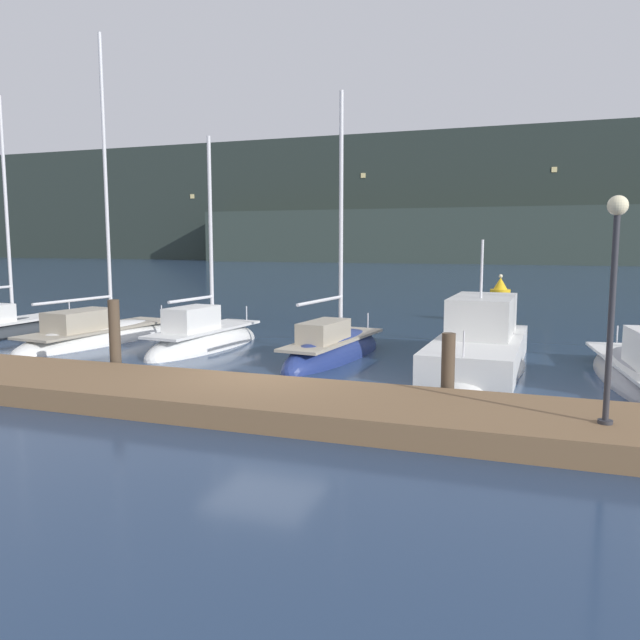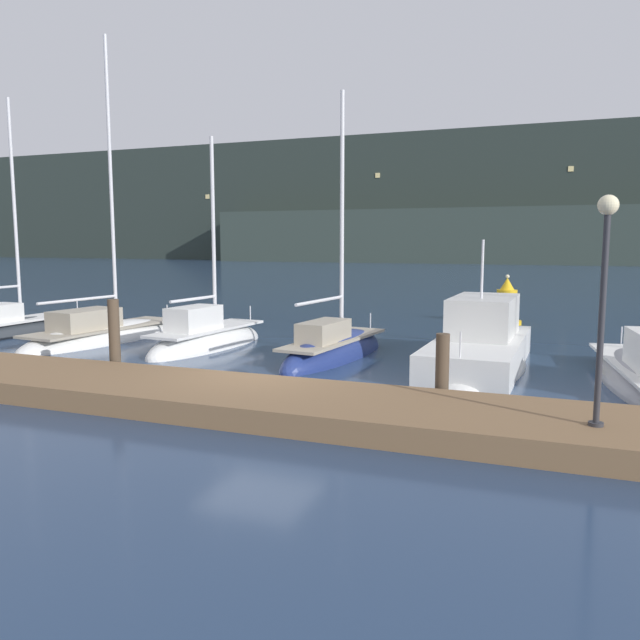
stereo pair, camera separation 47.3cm
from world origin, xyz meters
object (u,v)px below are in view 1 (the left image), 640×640
motorboat_berth_5 (479,353)px  sailboat_berth_3 (204,344)px  sailboat_berth_4 (333,355)px  dock_lamppost (614,272)px  channel_buoy (500,305)px  sailboat_berth_2 (99,338)px

motorboat_berth_5 → sailboat_berth_3: bearing=-179.8°
sailboat_berth_4 → dock_lamppost: sailboat_berth_4 is taller
sailboat_berth_3 → sailboat_berth_4: size_ratio=0.87×
sailboat_berth_4 → sailboat_berth_3: bearing=177.0°
sailboat_berth_3 → channel_buoy: sailboat_berth_3 is taller
sailboat_berth_3 → dock_lamppost: sailboat_berth_3 is taller
sailboat_berth_4 → channel_buoy: bearing=67.1°
sailboat_berth_3 → sailboat_berth_2: bearing=-179.2°
motorboat_berth_5 → channel_buoy: size_ratio=3.46×
sailboat_berth_2 → channel_buoy: 15.89m
sailboat_berth_2 → dock_lamppost: (15.25, -6.47, 2.81)m
sailboat_berth_3 → sailboat_berth_4: bearing=-3.0°
dock_lamppost → sailboat_berth_3: bearing=149.7°
sailboat_berth_3 → dock_lamppost: size_ratio=2.02×
sailboat_berth_4 → sailboat_berth_2: bearing=178.8°
dock_lamppost → sailboat_berth_4: bearing=136.9°
motorboat_berth_5 → sailboat_berth_2: bearing=-179.6°
sailboat_berth_3 → dock_lamppost: 13.27m
sailboat_berth_2 → motorboat_berth_5: (12.66, 0.08, 0.23)m
sailboat_berth_4 → channel_buoy: 10.63m
sailboat_berth_2 → motorboat_berth_5: 12.66m
sailboat_berth_2 → sailboat_berth_4: bearing=-1.2°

